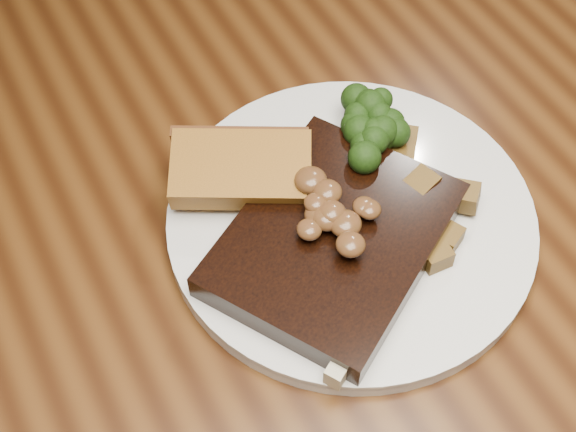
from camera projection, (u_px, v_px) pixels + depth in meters
name	position (u px, v px, depth m)	size (l,w,h in m)	color
dining_table	(268.00, 284.00, 0.75)	(1.60, 0.90, 0.75)	#44250D
plate	(351.00, 221.00, 0.67)	(0.31, 0.31, 0.01)	silver
steak	(334.00, 240.00, 0.63)	(0.19, 0.15, 0.03)	black
steak_bone	(377.00, 308.00, 0.60)	(0.14, 0.01, 0.02)	#B8B18F
mushroom_pile	(331.00, 212.00, 0.61)	(0.07, 0.07, 0.03)	#512C19
garlic_bread	(242.00, 185.00, 0.67)	(0.11, 0.06, 0.02)	#8F561A
potato_wedges	(414.00, 194.00, 0.66)	(0.11, 0.11, 0.02)	brown
broccoli_cluster	(359.00, 129.00, 0.69)	(0.08, 0.08, 0.04)	#17320B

